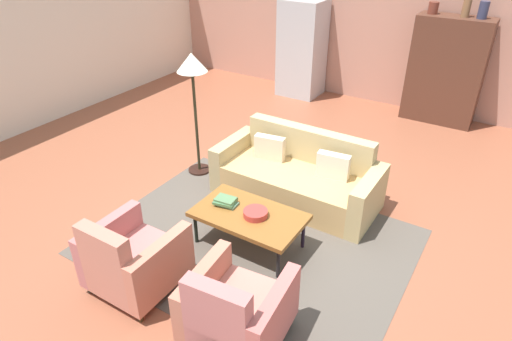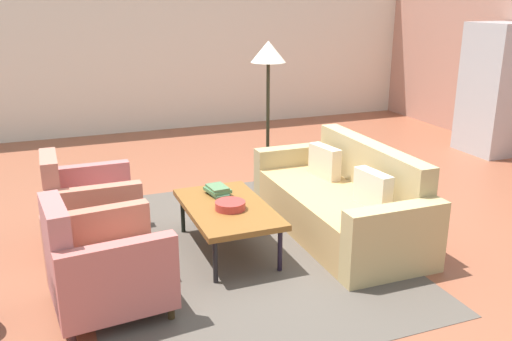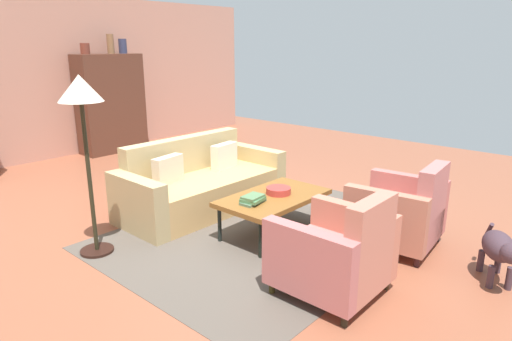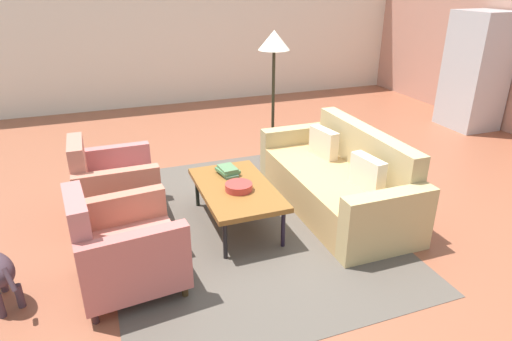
% 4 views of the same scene
% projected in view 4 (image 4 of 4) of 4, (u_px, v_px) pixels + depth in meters
% --- Properties ---
extents(ground_plane, '(11.41, 11.41, 0.00)m').
position_uv_depth(ground_plane, '(297.00, 205.00, 4.91)').
color(ground_plane, brown).
extents(wall_left, '(0.12, 8.65, 2.80)m').
position_uv_depth(wall_left, '(193.00, 29.00, 8.42)').
color(wall_left, beige).
rests_on(wall_left, ground).
extents(area_rug, '(3.40, 2.60, 0.01)m').
position_uv_depth(area_rug, '(242.00, 223.00, 4.54)').
color(area_rug, '#544B42').
rests_on(area_rug, ground).
extents(couch, '(2.11, 0.91, 0.86)m').
position_uv_depth(couch, '(340.00, 182.00, 4.78)').
color(couch, tan).
rests_on(couch, ground).
extents(coffee_table, '(1.20, 0.70, 0.43)m').
position_uv_depth(coffee_table, '(236.00, 190.00, 4.37)').
color(coffee_table, black).
rests_on(coffee_table, ground).
extents(armchair_left, '(0.80, 0.80, 0.88)m').
position_uv_depth(armchair_left, '(110.00, 187.00, 4.53)').
color(armchair_left, '#342D11').
rests_on(armchair_left, ground).
extents(armchair_right, '(0.87, 0.87, 0.88)m').
position_uv_depth(armchair_right, '(120.00, 250.00, 3.49)').
color(armchair_right, '#3C1E14').
rests_on(armchair_right, ground).
extents(fruit_bowl, '(0.27, 0.27, 0.07)m').
position_uv_depth(fruit_bowl, '(239.00, 187.00, 4.26)').
color(fruit_bowl, '#B3352F').
rests_on(fruit_bowl, coffee_table).
extents(book_stack, '(0.28, 0.23, 0.08)m').
position_uv_depth(book_stack, '(228.00, 171.00, 4.61)').
color(book_stack, '#4E6D53').
rests_on(book_stack, coffee_table).
extents(refrigerator, '(0.80, 0.73, 1.85)m').
position_uv_depth(refrigerator, '(476.00, 71.00, 7.10)').
color(refrigerator, '#B7BABF').
rests_on(refrigerator, ground).
extents(floor_lamp, '(0.40, 0.40, 1.72)m').
position_uv_depth(floor_lamp, '(274.00, 53.00, 5.55)').
color(floor_lamp, black).
rests_on(floor_lamp, ground).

